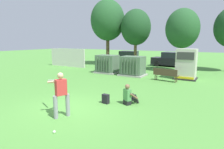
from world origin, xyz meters
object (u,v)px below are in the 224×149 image
object	(u,v)px
generator_enclosure	(186,64)
seated_spectator	(129,96)
transformer_west	(107,64)
parked_car_left_of_center	(171,60)
batter	(61,92)
transformer_mid_west	(133,66)
sports_ball	(54,132)
park_bench	(165,74)
backpack	(106,99)
parked_car_leftmost	(128,58)

from	to	relation	value
generator_enclosure	seated_spectator	distance (m)	7.69
transformer_west	parked_car_left_of_center	distance (m)	8.39
generator_enclosure	batter	distance (m)	10.61
transformer_west	transformer_mid_west	xyz separation A→B (m)	(2.55, -0.11, 0.00)
sports_ball	generator_enclosure	bearing A→B (deg)	79.69
transformer_west	sports_ball	bearing A→B (deg)	-67.04
sports_ball	seated_spectator	distance (m)	3.90
park_bench	backpack	distance (m)	6.52
seated_spectator	parked_car_leftmost	xyz separation A→B (m)	(-6.72, 14.09, 0.38)
transformer_mid_west	parked_car_leftmost	size ratio (longest dim) A/B	0.48
generator_enclosure	sports_ball	xyz separation A→B (m)	(-2.07, -11.35, -1.09)
parked_car_left_of_center	transformer_west	bearing A→B (deg)	-118.16
backpack	parked_car_leftmost	world-z (taller)	parked_car_leftmost
sports_ball	parked_car_left_of_center	world-z (taller)	parked_car_left_of_center
batter	backpack	bearing A→B (deg)	74.04
transformer_west	batter	size ratio (longest dim) A/B	1.21
transformer_west	generator_enclosure	world-z (taller)	generator_enclosure
seated_spectator	parked_car_leftmost	size ratio (longest dim) A/B	0.22
transformer_west	sports_ball	size ratio (longest dim) A/B	23.33
transformer_mid_west	sports_ball	size ratio (longest dim) A/B	23.33
parked_car_leftmost	transformer_mid_west	bearing A→B (deg)	-61.86
transformer_mid_west	backpack	xyz separation A→B (m)	(1.90, -7.37, -0.57)
transformer_west	park_bench	distance (m)	5.64
batter	parked_car_left_of_center	size ratio (longest dim) A/B	0.40
generator_enclosure	seated_spectator	xyz separation A→B (m)	(-1.22, -7.56, -0.76)
transformer_mid_west	parked_car_left_of_center	size ratio (longest dim) A/B	0.49
transformer_mid_west	park_bench	xyz separation A→B (m)	(2.98, -0.94, -0.25)
sports_ball	seated_spectator	xyz separation A→B (m)	(0.85, 3.80, 0.33)
seated_spectator	backpack	distance (m)	1.09
sports_ball	backpack	distance (m)	3.37
transformer_west	seated_spectator	xyz separation A→B (m)	(5.44, -7.04, -0.41)
transformer_mid_west	sports_ball	xyz separation A→B (m)	(2.04, -10.72, -0.74)
park_bench	parked_car_left_of_center	size ratio (longest dim) A/B	0.43
backpack	parked_car_left_of_center	world-z (taller)	parked_car_left_of_center
parked_car_left_of_center	parked_car_leftmost	bearing A→B (deg)	-176.25
generator_enclosure	parked_car_leftmost	size ratio (longest dim) A/B	0.53
transformer_west	backpack	size ratio (longest dim) A/B	4.77
generator_enclosure	park_bench	size ratio (longest dim) A/B	1.25
transformer_mid_west	parked_car_leftmost	distance (m)	8.12
park_bench	backpack	bearing A→B (deg)	-99.54
batter	sports_ball	bearing A→B (deg)	-55.38
batter	parked_car_leftmost	world-z (taller)	batter
parked_car_leftmost	park_bench	bearing A→B (deg)	-49.96
backpack	seated_spectator	bearing A→B (deg)	23.90
backpack	batter	bearing A→B (deg)	-105.96
sports_ball	park_bench	bearing A→B (deg)	84.53
batter	seated_spectator	xyz separation A→B (m)	(1.63, 2.67, -0.60)
seated_spectator	sports_ball	bearing A→B (deg)	-102.55
park_bench	batter	xyz separation A→B (m)	(-1.72, -8.65, 0.44)
transformer_west	backpack	distance (m)	8.72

